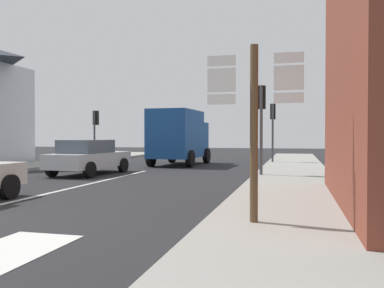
{
  "coord_description": "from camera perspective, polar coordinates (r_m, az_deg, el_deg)",
  "views": [
    {
      "loc": [
        6.77,
        -5.86,
        1.63
      ],
      "look_at": [
        2.87,
        9.54,
        1.32
      ],
      "focal_mm": 38.28,
      "sensor_mm": 36.0,
      "label": 1
    }
  ],
  "objects": [
    {
      "name": "traffic_light_far_left",
      "position": [
        26.56,
        -13.3,
        2.72
      ],
      "size": [
        0.3,
        0.49,
        3.24
      ],
      "color": "#47474C",
      "rests_on": "ground"
    },
    {
      "name": "traffic_light_far_right",
      "position": [
        24.33,
        11.2,
        3.37
      ],
      "size": [
        0.3,
        0.49,
        3.51
      ],
      "color": "#47474C",
      "rests_on": "ground"
    },
    {
      "name": "route_sign_post",
      "position": [
        7.16,
        8.65,
        3.36
      ],
      "size": [
        1.66,
        0.14,
        3.2
      ],
      "color": "brown",
      "rests_on": "ground"
    },
    {
      "name": "sedan_far",
      "position": [
        17.9,
        -14.21,
        -1.71
      ],
      "size": [
        2.22,
        4.32,
        1.47
      ],
      "color": "#B7BABF",
      "rests_on": "ground"
    },
    {
      "name": "sidewalk_right",
      "position": [
        13.95,
        13.83,
        -5.34
      ],
      "size": [
        2.99,
        44.0,
        0.14
      ],
      "primitive_type": "cube",
      "color": "gray",
      "rests_on": "ground"
    },
    {
      "name": "lane_turn_arrow",
      "position": [
        6.45,
        -24.54,
        -13.55
      ],
      "size": [
        1.2,
        2.2,
        0.01
      ],
      "primitive_type": "cube",
      "color": "silver",
      "rests_on": "ground"
    },
    {
      "name": "ground_plane",
      "position": [
        17.32,
        -8.89,
        -4.3
      ],
      "size": [
        80.0,
        80.0,
        0.0
      ],
      "primitive_type": "plane",
      "color": "#232326"
    },
    {
      "name": "traffic_light_near_right",
      "position": [
        16.17,
        9.66,
        4.74
      ],
      "size": [
        0.3,
        0.49,
        3.59
      ],
      "color": "#47474C",
      "rests_on": "ground"
    },
    {
      "name": "lane_centre_stripe",
      "position": [
        13.75,
        -15.47,
        -5.71
      ],
      "size": [
        0.16,
        12.0,
        0.01
      ],
      "primitive_type": "cube",
      "color": "silver",
      "rests_on": "ground"
    },
    {
      "name": "delivery_truck",
      "position": [
        23.02,
        -1.8,
        1.16
      ],
      "size": [
        2.66,
        5.08,
        3.05
      ],
      "color": "#19478C",
      "rests_on": "ground"
    }
  ]
}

